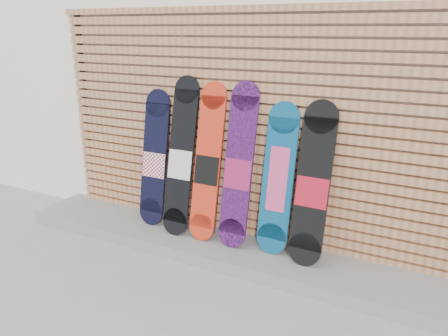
{
  "coord_description": "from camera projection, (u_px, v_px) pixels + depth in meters",
  "views": [
    {
      "loc": [
        1.52,
        -2.71,
        2.11
      ],
      "look_at": [
        -0.26,
        0.75,
        0.85
      ],
      "focal_mm": 35.0,
      "sensor_mm": 36.0,
      "label": 1
    }
  ],
  "objects": [
    {
      "name": "snowboard_5",
      "position": [
        313.0,
        185.0,
        3.74
      ],
      "size": [
        0.3,
        0.36,
        1.42
      ],
      "color": "black",
      "rests_on": "concrete_step"
    },
    {
      "name": "ground",
      "position": [
        210.0,
        295.0,
        3.6
      ],
      "size": [
        80.0,
        80.0,
        0.0
      ],
      "primitive_type": "plane",
      "color": "gray",
      "rests_on": "ground"
    },
    {
      "name": "snowboard_4",
      "position": [
        278.0,
        179.0,
        3.92
      ],
      "size": [
        0.29,
        0.29,
        1.38
      ],
      "color": "navy",
      "rests_on": "concrete_step"
    },
    {
      "name": "concrete_step",
      "position": [
        231.0,
        249.0,
        4.23
      ],
      "size": [
        4.6,
        0.7,
        0.12
      ],
      "primitive_type": "cube",
      "color": "slate",
      "rests_on": "ground"
    },
    {
      "name": "building",
      "position": [
        370.0,
        52.0,
        5.79
      ],
      "size": [
        12.0,
        5.0,
        3.6
      ],
      "primitive_type": "cube",
      "color": "silver",
      "rests_on": "ground"
    },
    {
      "name": "snowboard_1",
      "position": [
        181.0,
        158.0,
        4.3
      ],
      "size": [
        0.27,
        0.37,
        1.55
      ],
      "color": "black",
      "rests_on": "concrete_step"
    },
    {
      "name": "snowboard_0",
      "position": [
        155.0,
        159.0,
        4.51
      ],
      "size": [
        0.29,
        0.29,
        1.4
      ],
      "color": "black",
      "rests_on": "concrete_step"
    },
    {
      "name": "snowboard_2",
      "position": [
        208.0,
        164.0,
        4.18
      ],
      "size": [
        0.27,
        0.35,
        1.51
      ],
      "color": "red",
      "rests_on": "concrete_step"
    },
    {
      "name": "slat_wall",
      "position": [
        245.0,
        127.0,
        4.12
      ],
      "size": [
        4.26,
        0.08,
        2.29
      ],
      "color": "#A46944",
      "rests_on": "ground"
    },
    {
      "name": "snowboard_3",
      "position": [
        239.0,
        167.0,
        4.04
      ],
      "size": [
        0.28,
        0.34,
        1.53
      ],
      "color": "black",
      "rests_on": "concrete_step"
    }
  ]
}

